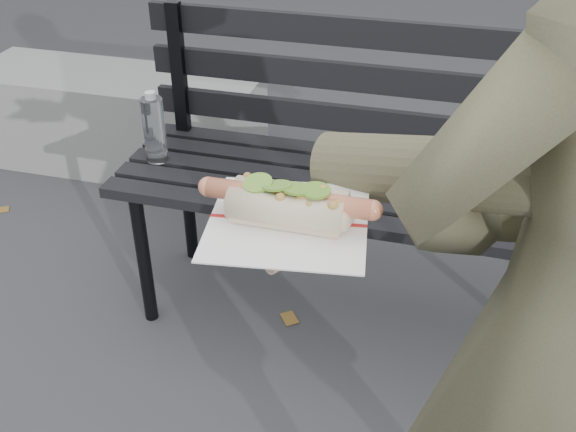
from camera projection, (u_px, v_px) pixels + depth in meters
name	position (u px, v px, depth m)	size (l,w,h in m)	color
park_bench	(384.00, 160.00, 1.87)	(1.50, 0.44, 0.88)	black
concrete_block	(119.00, 120.00, 2.85)	(1.20, 0.40, 0.40)	slate
held_hotdog	(454.00, 188.00, 0.80)	(0.62, 0.30, 0.20)	#4C4833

